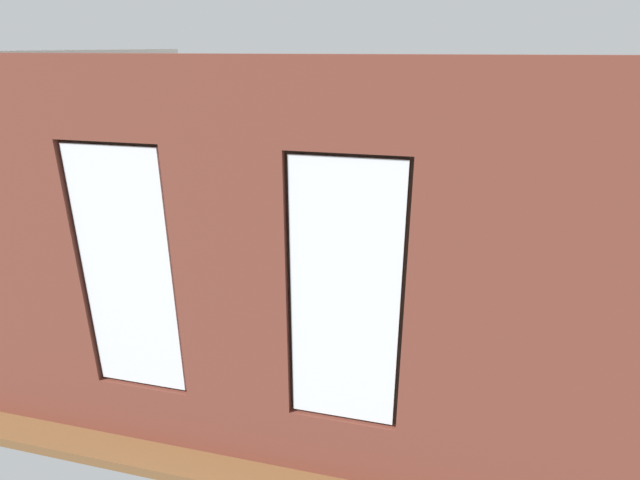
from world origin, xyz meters
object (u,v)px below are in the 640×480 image
Objects in this scene: coffee_table at (339,285)px; media_console at (131,265)px; potted_plant_mid_room_small at (384,261)px; potted_plant_corner_near_left at (518,223)px; cup_ceramic at (345,283)px; table_plant_small at (339,274)px; potted_plant_near_tv at (120,274)px; potted_plant_by_left_couch at (484,254)px; remote_black at (308,282)px; potted_plant_between_couches at (335,367)px; potted_plant_beside_window_right at (45,315)px; couch_by_window at (201,367)px; candle_jar at (329,274)px; couch_left at (522,297)px; tv_flatscreen at (126,230)px.

coffee_table is 3.30m from media_console.
potted_plant_corner_near_left reaches higher than potted_plant_mid_room_small.
coffee_table is 13.23× the size of cup_ceramic.
table_plant_small is 2.87m from potted_plant_near_tv.
table_plant_small is at bearing 40.43° from potted_plant_by_left_couch.
potted_plant_by_left_couch is (-1.88, -1.80, -0.14)m from cup_ceramic.
remote_black is 0.22× the size of potted_plant_between_couches.
potted_plant_between_couches is (-3.05, -0.15, -0.24)m from potted_plant_beside_window_right.
couch_by_window is at bearing 144.26° from potted_plant_near_tv.
candle_jar is 0.32m from remote_black.
potted_plant_beside_window_right is at bearing -59.08° from couch_left.
couch_left is 5.67m from media_console.
potted_plant_by_left_couch is 0.36× the size of potted_plant_near_tv.
potted_plant_beside_window_right reaches higher than remote_black.
couch_left reaches higher than cup_ceramic.
table_plant_small is (0.00, -0.00, 0.17)m from coffee_table.
potted_plant_corner_near_left is (-2.92, -2.52, 0.22)m from remote_black.
couch_left is at bearing 111.62° from remote_black.
table_plant_small reaches higher than candle_jar.
cup_ceramic is 0.11× the size of tv_flatscreen.
couch_by_window is 1.40m from potted_plant_between_couches.
tv_flatscreen reaches higher than media_console.
potted_plant_near_tv reaches higher than candle_jar.
couch_left reaches higher than candle_jar.
tv_flatscreen is at bearing -90.00° from media_console.
potted_plant_between_couches is (-0.55, 2.15, 0.07)m from candle_jar.
potted_plant_corner_near_left is at bearing -127.45° from potted_plant_by_left_couch.
media_console reaches higher than coffee_table.
tv_flatscreen is 2.06× the size of potted_plant_mid_room_small.
couch_left reaches higher than remote_black.
potted_plant_mid_room_small is (1.89, -0.79, -0.02)m from couch_left.
candle_jar is at bearing 178.51° from tv_flatscreen.
remote_black is (2.77, 0.39, 0.09)m from couch_left.
potted_plant_corner_near_left is at bearing -115.67° from potted_plant_between_couches.
table_plant_small is at bearing 176.91° from tv_flatscreen.
tv_flatscreen is (2.90, -0.29, 0.38)m from remote_black.
coffee_table is 0.92× the size of potted_plant_near_tv.
cup_ceramic is 0.09× the size of media_console.
candle_jar is at bearing -75.62° from potted_plant_between_couches.
potted_plant_beside_window_right is at bearing 39.56° from coffee_table.
potted_plant_mid_room_small is at bearing -133.96° from potted_plant_beside_window_right.
potted_plant_near_tv is (2.74, 0.84, 0.07)m from table_plant_small.
cup_ceramic reaches higher than coffee_table.
potted_plant_between_couches reaches higher than candle_jar.
cup_ceramic is at bearing 175.10° from media_console.
tv_flatscreen is 6.23m from potted_plant_corner_near_left.
remote_black is 2.94m from tv_flatscreen.
couch_left is 2.40m from table_plant_small.
couch_by_window is at bearing 69.30° from candle_jar.
couch_by_window is at bearing 51.87° from potted_plant_by_left_couch.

